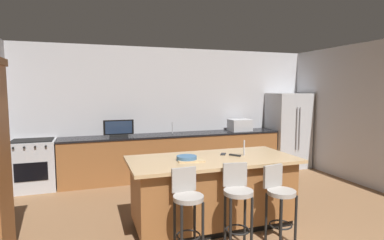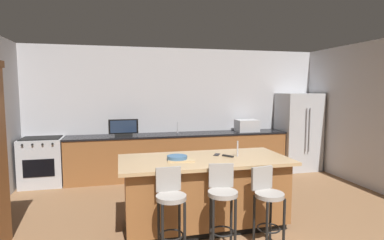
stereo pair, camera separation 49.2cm
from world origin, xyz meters
name	(u,v)px [view 2 (the right image)]	position (x,y,z in m)	size (l,w,h in m)	color
wall_back	(179,111)	(0.00, 4.84, 1.38)	(6.98, 0.12, 2.77)	#BCBCC1
counter_back	(180,155)	(-0.05, 4.46, 0.46)	(4.68, 0.62, 0.93)	brown
kitchen_island	(204,191)	(-0.20, 2.04, 0.48)	(2.29, 1.07, 0.94)	black
refrigerator	(298,132)	(2.74, 4.41, 0.89)	(0.88, 0.75, 1.78)	#B7BABF
range_oven	(42,162)	(-2.79, 4.46, 0.47)	(0.78, 0.63, 0.95)	#B7BABF
microwave	(247,126)	(1.47, 4.46, 1.06)	(0.48, 0.36, 0.26)	#B7BABF
tv_monitor	(124,128)	(-1.24, 4.41, 1.08)	(0.59, 0.16, 0.34)	black
sink_faucet_back	(178,128)	(-0.09, 4.56, 1.05)	(0.02, 0.02, 0.24)	#B2B2B7
sink_faucet_island	(238,149)	(0.28, 2.04, 1.05)	(0.02, 0.02, 0.22)	#B2B2B7
bar_stool_left	(171,204)	(-0.78, 1.38, 0.59)	(0.34, 0.34, 0.98)	gray
bar_stool_center	(222,200)	(-0.19, 1.31, 0.61)	(0.34, 0.36, 1.01)	gray
bar_stool_right	(267,200)	(0.37, 1.31, 0.56)	(0.34, 0.36, 0.94)	gray
fruit_bowl	(177,158)	(-0.58, 2.02, 0.97)	(0.27, 0.27, 0.06)	#3F668C
cell_phone	(217,155)	(0.03, 2.21, 0.94)	(0.07, 0.15, 0.01)	black
tv_remote	(228,156)	(0.14, 2.06, 0.95)	(0.04, 0.17, 0.02)	black
cutting_board	(181,160)	(-0.54, 1.97, 0.95)	(0.35, 0.20, 0.02)	tan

